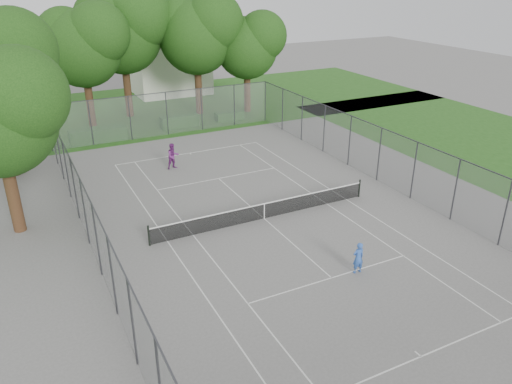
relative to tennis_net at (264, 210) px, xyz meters
name	(u,v)px	position (x,y,z in m)	size (l,w,h in m)	color
ground	(264,219)	(0.00, 0.00, -0.51)	(120.00, 120.00, 0.00)	slate
grass_far	(140,109)	(0.00, 26.00, -0.51)	(60.00, 20.00, 0.00)	#214D16
court_markings	(264,219)	(0.00, 0.00, -0.50)	(11.03, 23.83, 0.01)	silver
tennis_net	(264,210)	(0.00, 0.00, 0.00)	(12.87, 0.10, 1.10)	black
perimeter_fence	(264,188)	(0.00, 0.00, 1.30)	(18.08, 34.08, 3.52)	#38383D
tree_far_left	(83,42)	(-5.04, 21.93, 6.56)	(7.16, 6.53, 10.29)	#3B2415
tree_far_midleft	(122,26)	(-1.31, 23.97, 7.43)	(8.03, 7.33, 11.55)	#3B2415
tree_far_midright	(197,31)	(4.76, 21.91, 6.96)	(7.56, 6.90, 10.87)	#3B2415
tree_far_right	(248,43)	(9.10, 20.59, 5.82)	(6.41, 5.85, 9.22)	#3B2415
hedge_left	(98,135)	(-5.47, 17.71, 0.03)	(4.35, 1.30, 1.09)	#1D4A17
hedge_mid	(180,121)	(1.52, 18.58, 0.00)	(3.25, 0.93, 1.02)	#1D4A17
hedge_right	(229,116)	(6.22, 18.63, -0.13)	(2.55, 0.94, 0.77)	#1D4A17
house	(169,57)	(4.99, 31.42, 3.33)	(7.66, 5.94, 9.54)	silver
girl_player	(358,258)	(1.28, -6.53, 0.24)	(0.55, 0.36, 1.51)	#305BB5
woman_player	(173,156)	(-2.02, 9.44, 0.38)	(0.86, 0.67, 1.78)	#732775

